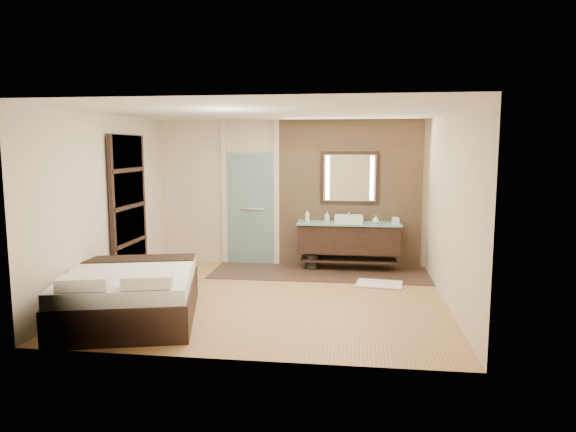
# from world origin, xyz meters

# --- Properties ---
(floor) EXTENTS (5.00, 5.00, 0.00)m
(floor) POSITION_xyz_m (0.00, 0.00, 0.00)
(floor) COLOR #A46B44
(floor) RESTS_ON ground
(tile_strip) EXTENTS (3.80, 1.30, 0.01)m
(tile_strip) POSITION_xyz_m (0.60, 1.60, 0.01)
(tile_strip) COLOR #35231D
(tile_strip) RESTS_ON floor
(stone_wall) EXTENTS (2.60, 0.08, 2.70)m
(stone_wall) POSITION_xyz_m (1.10, 2.21, 1.35)
(stone_wall) COLOR #A07A5B
(stone_wall) RESTS_ON floor
(vanity) EXTENTS (1.85, 0.55, 0.88)m
(vanity) POSITION_xyz_m (1.10, 1.92, 0.58)
(vanity) COLOR black
(vanity) RESTS_ON stone_wall
(mirror_unit) EXTENTS (1.06, 0.04, 0.96)m
(mirror_unit) POSITION_xyz_m (1.10, 2.16, 1.65)
(mirror_unit) COLOR black
(mirror_unit) RESTS_ON stone_wall
(frosted_door) EXTENTS (1.10, 0.12, 2.70)m
(frosted_door) POSITION_xyz_m (-0.75, 2.20, 1.14)
(frosted_door) COLOR #ABD8D8
(frosted_door) RESTS_ON floor
(shoji_partition) EXTENTS (0.06, 1.20, 2.40)m
(shoji_partition) POSITION_xyz_m (-2.43, 0.60, 1.21)
(shoji_partition) COLOR black
(shoji_partition) RESTS_ON floor
(bed) EXTENTS (2.05, 2.34, 0.77)m
(bed) POSITION_xyz_m (-1.65, -1.16, 0.32)
(bed) COLOR black
(bed) RESTS_ON floor
(bath_mat) EXTENTS (0.78, 0.59, 0.02)m
(bath_mat) POSITION_xyz_m (1.61, 0.93, 0.02)
(bath_mat) COLOR silver
(bath_mat) RESTS_ON floor
(waste_bin) EXTENTS (0.27, 0.27, 0.28)m
(waste_bin) POSITION_xyz_m (0.44, 1.85, 0.14)
(waste_bin) COLOR black
(waste_bin) RESTS_ON floor
(tissue_box) EXTENTS (0.13, 0.13, 0.10)m
(tissue_box) POSITION_xyz_m (1.92, 1.86, 0.92)
(tissue_box) COLOR silver
(tissue_box) RESTS_ON vanity
(soap_bottle_a) EXTENTS (0.09, 0.09, 0.22)m
(soap_bottle_a) POSITION_xyz_m (0.35, 1.90, 0.97)
(soap_bottle_a) COLOR white
(soap_bottle_a) RESTS_ON vanity
(soap_bottle_b) EXTENTS (0.10, 0.10, 0.18)m
(soap_bottle_b) POSITION_xyz_m (0.70, 2.03, 0.96)
(soap_bottle_b) COLOR #B2B2B2
(soap_bottle_b) RESTS_ON vanity
(soap_bottle_c) EXTENTS (0.13, 0.13, 0.15)m
(soap_bottle_c) POSITION_xyz_m (1.57, 1.80, 0.94)
(soap_bottle_c) COLOR silver
(soap_bottle_c) RESTS_ON vanity
(cup) EXTENTS (0.13, 0.13, 0.09)m
(cup) POSITION_xyz_m (1.92, 2.04, 0.91)
(cup) COLOR white
(cup) RESTS_ON vanity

